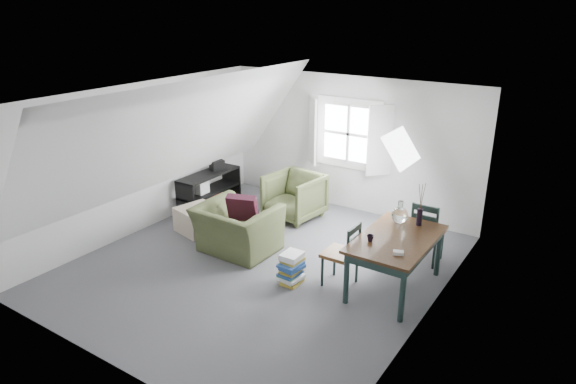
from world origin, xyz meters
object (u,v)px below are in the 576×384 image
Objects in this scene: dining_table at (396,244)px; dining_chair_far at (427,231)px; media_shelf at (208,193)px; magazine_stack at (292,268)px; armchair_near at (238,251)px; ottoman at (199,219)px; dining_chair_near at (343,253)px; armchair_far at (294,217)px.

dining_table is 1.58× the size of dining_chair_far.
media_shelf is 3.01× the size of magazine_stack.
ottoman reaches higher than armchair_near.
media_shelf is (-4.10, 0.82, -0.36)m from dining_table.
dining_table is at bearing -172.35° from armchair_near.
dining_chair_near reaches higher than armchair_near.
dining_chair_far reaches higher than ottoman.
ottoman is 2.92m from dining_chair_near.
media_shelf is at bearing 168.43° from dining_table.
magazine_stack is (2.28, -0.59, 0.01)m from ottoman.
dining_table is 1.01m from dining_chair_far.
dining_chair_far is at bearing -152.72° from armchair_near.
magazine_stack is (-1.34, -1.64, -0.28)m from dining_chair_far.
armchair_far reaches higher than armchair_near.
dining_chair_far is (2.59, 1.28, 0.51)m from armchair_near.
dining_chair_near is 0.75m from magazine_stack.
dining_chair_far reaches higher than media_shelf.
ottoman is (-1.05, -1.40, 0.21)m from armchair_far.
dining_chair_near is 2.08× the size of magazine_stack.
magazine_stack is at bearing 50.12° from dining_chair_far.
armchair_far is at bearing 121.83° from magazine_stack.
dining_table reaches higher than magazine_stack.
ottoman is 1.42× the size of magazine_stack.
dining_table is at bearing -20.96° from armchair_far.
armchair_far is 0.68× the size of media_shelf.
media_shelf reaches higher than armchair_far.
dining_chair_far is 0.73× the size of media_shelf.
armchair_far is 2.04× the size of magazine_stack.
ottoman reaches higher than armchair_far.
dining_table reaches higher than armchair_far.
dining_chair_far is 1.49m from dining_chair_near.
dining_table is (2.48, -1.34, 0.67)m from armchair_far.
armchair_near is 0.76× the size of dining_table.
dining_chair_far is (2.57, -0.35, 0.51)m from armchair_far.
dining_chair_far reaches higher than armchair_far.
armchair_near is 2.60m from dining_table.
dining_table is at bearing -7.39° from media_shelf.
armchair_far is 2.90m from dining_table.
ottoman is at bearing -53.38° from media_shelf.
armchair_far is 2.65m from dining_chair_far.
dining_chair_far reaches higher than armchair_near.
dining_chair_near reaches higher than ottoman.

